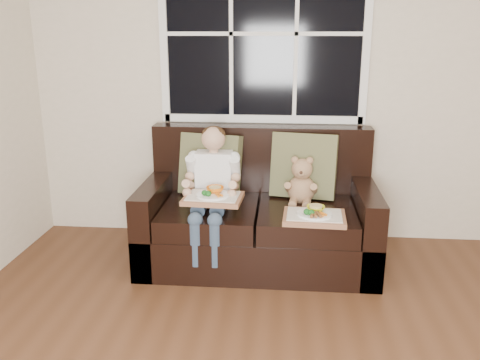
# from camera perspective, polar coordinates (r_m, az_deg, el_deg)

# --- Properties ---
(room_walls) EXTENTS (4.52, 5.02, 2.71)m
(room_walls) POSITION_cam_1_polar(r_m,az_deg,el_deg) (1.59, 13.35, 13.16)
(room_walls) COLOR beige
(room_walls) RESTS_ON ground
(window_back) EXTENTS (1.62, 0.04, 1.37)m
(window_back) POSITION_cam_1_polar(r_m,az_deg,el_deg) (4.05, 2.67, 16.09)
(window_back) COLOR black
(window_back) RESTS_ON room_walls
(loveseat) EXTENTS (1.70, 0.92, 0.96)m
(loveseat) POSITION_cam_1_polar(r_m,az_deg,el_deg) (3.84, 2.11, -4.39)
(loveseat) COLOR black
(loveseat) RESTS_ON ground
(pillow_left) EXTENTS (0.50, 0.31, 0.48)m
(pillow_left) POSITION_cam_1_polar(r_m,az_deg,el_deg) (3.91, -3.36, 1.74)
(pillow_left) COLOR brown
(pillow_left) RESTS_ON loveseat
(pillow_right) EXTENTS (0.52, 0.30, 0.50)m
(pillow_right) POSITION_cam_1_polar(r_m,az_deg,el_deg) (3.87, 7.18, 1.62)
(pillow_right) COLOR brown
(pillow_right) RESTS_ON loveseat
(child) EXTENTS (0.38, 0.60, 0.87)m
(child) POSITION_cam_1_polar(r_m,az_deg,el_deg) (3.65, -3.14, 0.04)
(child) COLOR white
(child) RESTS_ON loveseat
(teddy_bear) EXTENTS (0.22, 0.28, 0.36)m
(teddy_bear) POSITION_cam_1_polar(r_m,az_deg,el_deg) (3.75, 6.92, -0.41)
(teddy_bear) COLOR #9D7353
(teddy_bear) RESTS_ON loveseat
(tray_left) EXTENTS (0.42, 0.33, 0.09)m
(tray_left) POSITION_cam_1_polar(r_m,az_deg,el_deg) (3.50, -3.03, -1.88)
(tray_left) COLOR #946042
(tray_left) RESTS_ON child
(tray_right) EXTENTS (0.43, 0.33, 0.09)m
(tray_right) POSITION_cam_1_polar(r_m,az_deg,el_deg) (3.45, 8.34, -4.00)
(tray_right) COLOR #946042
(tray_right) RESTS_ON loveseat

